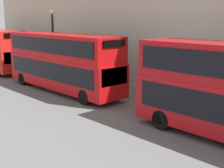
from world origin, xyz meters
name	(u,v)px	position (x,y,z in m)	size (l,w,h in m)	color
bus_second_in_queue	(62,60)	(1.60, 19.80, 2.37)	(2.59, 11.48, 4.28)	#B20C0F
street_lamp	(53,37)	(3.32, 23.60, 3.82)	(0.44, 0.44, 6.15)	black
pedestrian	(166,94)	(4.18, 12.06, 0.74)	(0.36, 0.36, 1.62)	#334C6B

